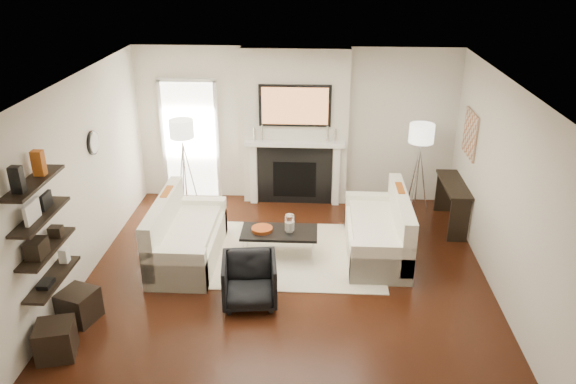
# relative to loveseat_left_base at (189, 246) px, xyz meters

# --- Properties ---
(room_envelope) EXTENTS (6.00, 6.00, 6.00)m
(room_envelope) POSITION_rel_loveseat_left_base_xyz_m (1.45, -0.72, 1.14)
(room_envelope) COLOR #34160B
(room_envelope) RESTS_ON ground
(chimney_breast) EXTENTS (1.80, 0.25, 2.70)m
(chimney_breast) POSITION_rel_loveseat_left_base_xyz_m (1.45, 2.16, 1.14)
(chimney_breast) COLOR silver
(chimney_breast) RESTS_ON floor
(fireplace_surround) EXTENTS (1.30, 0.02, 1.04)m
(fireplace_surround) POSITION_rel_loveseat_left_base_xyz_m (1.45, 2.02, 0.31)
(fireplace_surround) COLOR black
(fireplace_surround) RESTS_ON floor
(firebox) EXTENTS (0.75, 0.02, 0.65)m
(firebox) POSITION_rel_loveseat_left_base_xyz_m (1.45, 2.02, 0.24)
(firebox) COLOR black
(firebox) RESTS_ON floor
(mantel_pilaster_l) EXTENTS (0.12, 0.08, 1.10)m
(mantel_pilaster_l) POSITION_rel_loveseat_left_base_xyz_m (0.73, 1.99, 0.34)
(mantel_pilaster_l) COLOR white
(mantel_pilaster_l) RESTS_ON floor
(mantel_pilaster_r) EXTENTS (0.12, 0.08, 1.10)m
(mantel_pilaster_r) POSITION_rel_loveseat_left_base_xyz_m (2.17, 1.99, 0.34)
(mantel_pilaster_r) COLOR white
(mantel_pilaster_r) RESTS_ON floor
(mantel_shelf) EXTENTS (1.70, 0.18, 0.07)m
(mantel_shelf) POSITION_rel_loveseat_left_base_xyz_m (1.45, 1.97, 0.91)
(mantel_shelf) COLOR white
(mantel_shelf) RESTS_ON chimney_breast
(tv_body) EXTENTS (1.20, 0.06, 0.70)m
(tv_body) POSITION_rel_loveseat_left_base_xyz_m (1.45, 2.00, 1.57)
(tv_body) COLOR black
(tv_body) RESTS_ON chimney_breast
(tv_screen) EXTENTS (1.10, 0.00, 0.62)m
(tv_screen) POSITION_rel_loveseat_left_base_xyz_m (1.45, 1.97, 1.57)
(tv_screen) COLOR #BF723F
(tv_screen) RESTS_ON tv_body
(candlestick_l_tall) EXTENTS (0.04, 0.04, 0.30)m
(candlestick_l_tall) POSITION_rel_loveseat_left_base_xyz_m (0.90, 1.98, 1.09)
(candlestick_l_tall) COLOR silver
(candlestick_l_tall) RESTS_ON mantel_shelf
(candlestick_l_short) EXTENTS (0.04, 0.04, 0.24)m
(candlestick_l_short) POSITION_rel_loveseat_left_base_xyz_m (0.77, 1.98, 1.06)
(candlestick_l_short) COLOR silver
(candlestick_l_short) RESTS_ON mantel_shelf
(candlestick_r_tall) EXTENTS (0.04, 0.04, 0.30)m
(candlestick_r_tall) POSITION_rel_loveseat_left_base_xyz_m (2.00, 1.98, 1.09)
(candlestick_r_tall) COLOR silver
(candlestick_r_tall) RESTS_ON mantel_shelf
(candlestick_r_short) EXTENTS (0.04, 0.04, 0.24)m
(candlestick_r_short) POSITION_rel_loveseat_left_base_xyz_m (2.13, 1.98, 1.06)
(candlestick_r_short) COLOR silver
(candlestick_r_short) RESTS_ON mantel_shelf
(hallway_panel) EXTENTS (0.90, 0.02, 2.10)m
(hallway_panel) POSITION_rel_loveseat_left_base_xyz_m (-0.40, 2.26, 0.84)
(hallway_panel) COLOR white
(hallway_panel) RESTS_ON floor
(door_trim_l) EXTENTS (0.06, 0.06, 2.16)m
(door_trim_l) POSITION_rel_loveseat_left_base_xyz_m (-0.88, 2.24, 0.84)
(door_trim_l) COLOR white
(door_trim_l) RESTS_ON floor
(door_trim_r) EXTENTS (0.06, 0.06, 2.16)m
(door_trim_r) POSITION_rel_loveseat_left_base_xyz_m (0.08, 2.24, 0.84)
(door_trim_r) COLOR white
(door_trim_r) RESTS_ON floor
(door_trim_top) EXTENTS (1.02, 0.06, 0.06)m
(door_trim_top) POSITION_rel_loveseat_left_base_xyz_m (-0.40, 2.24, 1.92)
(door_trim_top) COLOR white
(door_trim_top) RESTS_ON wall_back
(rug) EXTENTS (2.60, 2.00, 0.01)m
(rug) POSITION_rel_loveseat_left_base_xyz_m (1.52, 0.19, -0.20)
(rug) COLOR beige
(rug) RESTS_ON floor
(loveseat_left_base) EXTENTS (0.85, 1.80, 0.42)m
(loveseat_left_base) POSITION_rel_loveseat_left_base_xyz_m (0.00, 0.00, 0.00)
(loveseat_left_base) COLOR white
(loveseat_left_base) RESTS_ON floor
(loveseat_left_back) EXTENTS (0.18, 1.80, 0.80)m
(loveseat_left_back) POSITION_rel_loveseat_left_base_xyz_m (-0.33, 0.00, 0.32)
(loveseat_left_back) COLOR white
(loveseat_left_back) RESTS_ON floor
(loveseat_left_arm_n) EXTENTS (0.85, 0.18, 0.60)m
(loveseat_left_arm_n) POSITION_rel_loveseat_left_base_xyz_m (0.00, -0.81, 0.09)
(loveseat_left_arm_n) COLOR white
(loveseat_left_arm_n) RESTS_ON floor
(loveseat_left_arm_s) EXTENTS (0.85, 0.18, 0.60)m
(loveseat_left_arm_s) POSITION_rel_loveseat_left_base_xyz_m (0.00, 0.81, 0.09)
(loveseat_left_arm_s) COLOR white
(loveseat_left_arm_s) RESTS_ON floor
(loveseat_left_cushion) EXTENTS (0.63, 1.44, 0.10)m
(loveseat_left_cushion) POSITION_rel_loveseat_left_base_xyz_m (0.05, -0.00, 0.26)
(loveseat_left_cushion) COLOR white
(loveseat_left_cushion) RESTS_ON loveseat_left_base
(pillow_left_orange) EXTENTS (0.10, 0.42, 0.42)m
(pillow_left_orange) POSITION_rel_loveseat_left_base_xyz_m (-0.33, 0.30, 0.52)
(pillow_left_orange) COLOR #9B4A13
(pillow_left_orange) RESTS_ON loveseat_left_cushion
(pillow_left_charcoal) EXTENTS (0.10, 0.40, 0.40)m
(pillow_left_charcoal) POSITION_rel_loveseat_left_base_xyz_m (-0.33, -0.30, 0.51)
(pillow_left_charcoal) COLOR black
(pillow_left_charcoal) RESTS_ON loveseat_left_cushion
(loveseat_right_base) EXTENTS (0.85, 1.80, 0.42)m
(loveseat_right_base) POSITION_rel_loveseat_left_base_xyz_m (2.73, 0.31, 0.00)
(loveseat_right_base) COLOR white
(loveseat_right_base) RESTS_ON floor
(loveseat_right_back) EXTENTS (0.18, 1.80, 0.80)m
(loveseat_right_back) POSITION_rel_loveseat_left_base_xyz_m (3.07, 0.31, 0.32)
(loveseat_right_back) COLOR white
(loveseat_right_back) RESTS_ON floor
(loveseat_right_arm_n) EXTENTS (0.85, 0.18, 0.60)m
(loveseat_right_arm_n) POSITION_rel_loveseat_left_base_xyz_m (2.73, -0.50, 0.09)
(loveseat_right_arm_n) COLOR white
(loveseat_right_arm_n) RESTS_ON floor
(loveseat_right_arm_s) EXTENTS (0.85, 0.18, 0.60)m
(loveseat_right_arm_s) POSITION_rel_loveseat_left_base_xyz_m (2.73, 1.12, 0.09)
(loveseat_right_arm_s) COLOR white
(loveseat_right_arm_s) RESTS_ON floor
(loveseat_right_cushion) EXTENTS (0.63, 1.44, 0.10)m
(loveseat_right_cushion) POSITION_rel_loveseat_left_base_xyz_m (2.68, 0.31, 0.26)
(loveseat_right_cushion) COLOR white
(loveseat_right_cushion) RESTS_ON loveseat_right_base
(pillow_right_orange) EXTENTS (0.10, 0.42, 0.42)m
(pillow_right_orange) POSITION_rel_loveseat_left_base_xyz_m (3.07, 0.61, 0.52)
(pillow_right_orange) COLOR #9B4A13
(pillow_right_orange) RESTS_ON loveseat_right_cushion
(pillow_right_charcoal) EXTENTS (0.10, 0.40, 0.40)m
(pillow_right_charcoal) POSITION_rel_loveseat_left_base_xyz_m (3.07, 0.01, 0.51)
(pillow_right_charcoal) COLOR black
(pillow_right_charcoal) RESTS_ON loveseat_right_cushion
(coffee_table) EXTENTS (1.10, 0.55, 0.04)m
(coffee_table) POSITION_rel_loveseat_left_base_xyz_m (1.31, 0.13, 0.19)
(coffee_table) COLOR black
(coffee_table) RESTS_ON floor
(coffee_leg_nw) EXTENTS (0.02, 0.02, 0.38)m
(coffee_leg_nw) POSITION_rel_loveseat_left_base_xyz_m (0.81, -0.09, -0.02)
(coffee_leg_nw) COLOR silver
(coffee_leg_nw) RESTS_ON floor
(coffee_leg_ne) EXTENTS (0.02, 0.02, 0.38)m
(coffee_leg_ne) POSITION_rel_loveseat_left_base_xyz_m (1.81, -0.09, -0.02)
(coffee_leg_ne) COLOR silver
(coffee_leg_ne) RESTS_ON floor
(coffee_leg_sw) EXTENTS (0.02, 0.02, 0.38)m
(coffee_leg_sw) POSITION_rel_loveseat_left_base_xyz_m (0.81, 0.35, -0.02)
(coffee_leg_sw) COLOR silver
(coffee_leg_sw) RESTS_ON floor
(coffee_leg_se) EXTENTS (0.02, 0.02, 0.38)m
(coffee_leg_se) POSITION_rel_loveseat_left_base_xyz_m (1.81, 0.35, -0.02)
(coffee_leg_se) COLOR silver
(coffee_leg_se) RESTS_ON floor
(hurricane_glass) EXTENTS (0.14, 0.14, 0.24)m
(hurricane_glass) POSITION_rel_loveseat_left_base_xyz_m (1.46, 0.13, 0.35)
(hurricane_glass) COLOR white
(hurricane_glass) RESTS_ON coffee_table
(hurricane_candle) EXTENTS (0.11, 0.11, 0.16)m
(hurricane_candle) POSITION_rel_loveseat_left_base_xyz_m (1.46, 0.13, 0.29)
(hurricane_candle) COLOR white
(hurricane_candle) RESTS_ON coffee_table
(copper_bowl) EXTENTS (0.31, 0.31, 0.05)m
(copper_bowl) POSITION_rel_loveseat_left_base_xyz_m (1.06, 0.13, 0.24)
(copper_bowl) COLOR #BF521F
(copper_bowl) RESTS_ON coffee_table
(armchair) EXTENTS (0.75, 0.71, 0.70)m
(armchair) POSITION_rel_loveseat_left_base_xyz_m (1.02, -1.04, 0.14)
(armchair) COLOR black
(armchair) RESTS_ON floor
(lamp_left_post) EXTENTS (0.02, 0.02, 1.20)m
(lamp_left_post) POSITION_rel_loveseat_left_base_xyz_m (-0.40, 1.68, 0.39)
(lamp_left_post) COLOR silver
(lamp_left_post) RESTS_ON floor
(lamp_left_shade) EXTENTS (0.40, 0.40, 0.30)m
(lamp_left_shade) POSITION_rel_loveseat_left_base_xyz_m (-0.40, 1.68, 1.24)
(lamp_left_shade) COLOR white
(lamp_left_shade) RESTS_ON lamp_left_post
(lamp_left_leg_a) EXTENTS (0.25, 0.02, 1.23)m
(lamp_left_leg_a) POSITION_rel_loveseat_left_base_xyz_m (-0.29, 1.68, 0.39)
(lamp_left_leg_a) COLOR silver
(lamp_left_leg_a) RESTS_ON floor
(lamp_left_leg_b) EXTENTS (0.14, 0.22, 1.23)m
(lamp_left_leg_b) POSITION_rel_loveseat_left_base_xyz_m (-0.45, 1.77, 0.39)
(lamp_left_leg_b) COLOR silver
(lamp_left_leg_b) RESTS_ON floor
(lamp_left_leg_c) EXTENTS (0.14, 0.22, 1.23)m
(lamp_left_leg_c) POSITION_rel_loveseat_left_base_xyz_m (-0.45, 1.58, 0.39)
(lamp_left_leg_c) COLOR silver
(lamp_left_leg_c) RESTS_ON floor
(lamp_right_post) EXTENTS (0.02, 0.02, 1.20)m
(lamp_right_post) POSITION_rel_loveseat_left_base_xyz_m (3.50, 1.65, 0.39)
(lamp_right_post) COLOR silver
(lamp_right_post) RESTS_ON floor
(lamp_right_shade) EXTENTS (0.40, 0.40, 0.30)m
(lamp_right_shade) POSITION_rel_loveseat_left_base_xyz_m (3.50, 1.65, 1.24)
(lamp_right_shade) COLOR white
(lamp_right_shade) RESTS_ON lamp_right_post
(lamp_right_leg_a) EXTENTS (0.25, 0.02, 1.23)m
(lamp_right_leg_a) POSITION_rel_loveseat_left_base_xyz_m (3.61, 1.65, 0.39)
(lamp_right_leg_a) COLOR silver
(lamp_right_leg_a) RESTS_ON floor
(lamp_right_leg_b) EXTENTS (0.14, 0.22, 1.23)m
(lamp_right_leg_b) POSITION_rel_loveseat_left_base_xyz_m (3.45, 1.74, 0.39)
(lamp_right_leg_b) COLOR silver
(lamp_right_leg_b) RESTS_ON floor
(lamp_right_leg_c) EXTENTS (0.14, 0.22, 1.23)m
(lamp_right_leg_c) POSITION_rel_loveseat_left_base_xyz_m (3.45, 1.55, 0.39)
(lamp_right_leg_c) COLOR silver
(lamp_right_leg_c) RESTS_ON floor
(console_top) EXTENTS (0.35, 1.20, 0.04)m
(console_top) POSITION_rel_loveseat_left_base_xyz_m (4.02, 1.28, 0.52)
(console_top) COLOR black
(console_top) RESTS_ON floor
(console_leg_n) EXTENTS (0.30, 0.04, 0.71)m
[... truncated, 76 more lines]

